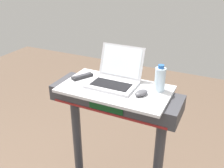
# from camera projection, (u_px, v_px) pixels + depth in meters

# --- Properties ---
(desk_board) EXTENTS (0.74, 0.41, 0.02)m
(desk_board) POSITION_uv_depth(u_px,v_px,m) (115.00, 89.00, 1.72)
(desk_board) COLOR silver
(desk_board) RESTS_ON treadmill_base
(laptop) EXTENTS (0.32, 0.31, 0.24)m
(laptop) POSITION_uv_depth(u_px,v_px,m) (115.00, 77.00, 1.76)
(laptop) COLOR #B7B7BC
(laptop) RESTS_ON desk_board
(computer_mouse) EXTENTS (0.09, 0.12, 0.03)m
(computer_mouse) POSITION_uv_depth(u_px,v_px,m) (141.00, 93.00, 1.61)
(computer_mouse) COLOR #4C4C51
(computer_mouse) RESTS_ON desk_board
(water_bottle) EXTENTS (0.07, 0.07, 0.18)m
(water_bottle) POSITION_uv_depth(u_px,v_px,m) (160.00, 79.00, 1.65)
(water_bottle) COLOR silver
(water_bottle) RESTS_ON desk_board
(tv_remote) EXTENTS (0.12, 0.16, 0.02)m
(tv_remote) POSITION_uv_depth(u_px,v_px,m) (82.00, 76.00, 1.86)
(tv_remote) COLOR #232326
(tv_remote) RESTS_ON desk_board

